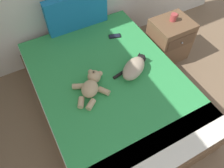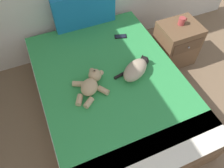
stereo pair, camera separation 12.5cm
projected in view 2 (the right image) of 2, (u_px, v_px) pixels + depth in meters
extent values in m
plane|color=#7A6047|center=(191.00, 160.00, 2.29)|extent=(10.28, 10.28, 0.00)
cube|color=brown|center=(111.00, 98.00, 2.58)|extent=(1.52, 2.09, 0.30)
cube|color=white|center=(111.00, 86.00, 2.38)|extent=(1.47, 2.03, 0.19)
cube|color=green|center=(109.00, 76.00, 2.33)|extent=(1.46, 1.88, 0.02)
cube|color=silver|center=(152.00, 156.00, 1.81)|extent=(1.46, 0.33, 0.02)
cube|color=#1972AD|center=(85.00, 10.00, 2.67)|extent=(0.77, 0.12, 0.43)
ellipsoid|color=tan|center=(135.00, 70.00, 2.27)|extent=(0.39, 0.34, 0.15)
sphere|color=black|center=(144.00, 61.00, 2.38)|extent=(0.10, 0.10, 0.10)
cone|color=black|center=(143.00, 56.00, 2.35)|extent=(0.04, 0.04, 0.04)
cone|color=black|center=(147.00, 58.00, 2.33)|extent=(0.04, 0.04, 0.04)
cylinder|color=black|center=(121.00, 75.00, 2.31)|extent=(0.16, 0.06, 0.03)
ellipsoid|color=black|center=(142.00, 69.00, 2.35)|extent=(0.11, 0.10, 0.04)
ellipsoid|color=tan|center=(89.00, 87.00, 2.14)|extent=(0.25, 0.26, 0.14)
sphere|color=tan|center=(95.00, 75.00, 2.24)|extent=(0.14, 0.14, 0.14)
sphere|color=#9E7F58|center=(95.00, 72.00, 2.20)|extent=(0.05, 0.05, 0.05)
sphere|color=black|center=(94.00, 71.00, 2.18)|extent=(0.02, 0.02, 0.02)
sphere|color=tan|center=(92.00, 70.00, 2.27)|extent=(0.05, 0.05, 0.05)
sphere|color=tan|center=(101.00, 73.00, 2.25)|extent=(0.05, 0.05, 0.05)
cylinder|color=tan|center=(78.00, 84.00, 2.22)|extent=(0.13, 0.10, 0.06)
cylinder|color=tan|center=(79.00, 100.00, 2.10)|extent=(0.10, 0.12, 0.06)
cylinder|color=tan|center=(103.00, 90.00, 2.17)|extent=(0.11, 0.13, 0.06)
cylinder|color=tan|center=(89.00, 103.00, 2.08)|extent=(0.12, 0.11, 0.06)
cube|color=black|center=(121.00, 36.00, 2.70)|extent=(0.16, 0.11, 0.01)
cube|color=black|center=(121.00, 36.00, 2.69)|extent=(0.14, 0.09, 0.00)
cube|color=brown|center=(176.00, 44.00, 2.95)|extent=(0.50, 0.42, 0.58)
cube|color=brown|center=(188.00, 47.00, 2.72)|extent=(0.42, 0.01, 0.16)
sphere|color=#B2B2B7|center=(189.00, 48.00, 2.72)|extent=(0.02, 0.02, 0.02)
cylinder|color=#B23F3F|center=(182.00, 21.00, 2.70)|extent=(0.08, 0.08, 0.09)
torus|color=#B23F3F|center=(185.00, 20.00, 2.71)|extent=(0.06, 0.01, 0.06)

